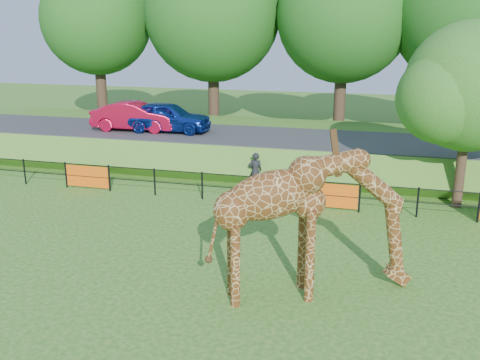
% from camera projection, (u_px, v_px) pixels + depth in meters
% --- Properties ---
extents(ground, '(90.00, 90.00, 0.00)m').
position_uv_depth(ground, '(173.00, 304.00, 12.99)').
color(ground, '#286218').
rests_on(ground, ground).
extents(giraffe, '(5.15, 3.01, 3.72)m').
position_uv_depth(giraffe, '(313.00, 224.00, 12.99)').
color(giraffe, '#593012').
rests_on(giraffe, ground).
extents(perimeter_fence, '(28.07, 0.10, 1.10)m').
position_uv_depth(perimeter_fence, '(252.00, 189.00, 20.27)').
color(perimeter_fence, black).
rests_on(perimeter_fence, ground).
extents(embankment, '(40.00, 9.00, 1.30)m').
position_uv_depth(embankment, '(287.00, 146.00, 27.20)').
color(embankment, '#286218').
rests_on(embankment, ground).
extents(road, '(40.00, 5.00, 0.12)m').
position_uv_depth(road, '(282.00, 138.00, 25.62)').
color(road, '#323235').
rests_on(road, embankment).
extents(car_blue, '(4.47, 1.94, 1.50)m').
position_uv_depth(car_blue, '(167.00, 117.00, 26.69)').
color(car_blue, navy).
rests_on(car_blue, road).
extents(car_red, '(4.46, 1.76, 1.45)m').
position_uv_depth(car_red, '(136.00, 116.00, 26.99)').
color(car_red, red).
rests_on(car_red, road).
extents(visitor, '(0.66, 0.55, 1.56)m').
position_uv_depth(visitor, '(255.00, 171.00, 21.95)').
color(visitor, black).
rests_on(visitor, ground).
extents(tree_east, '(5.40, 4.71, 6.76)m').
position_uv_depth(tree_east, '(472.00, 92.00, 18.86)').
color(tree_east, black).
rests_on(tree_east, ground).
extents(bg_tree_line, '(37.30, 8.80, 11.82)m').
position_uv_depth(bg_tree_line, '(342.00, 14.00, 30.96)').
color(bg_tree_line, black).
rests_on(bg_tree_line, ground).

